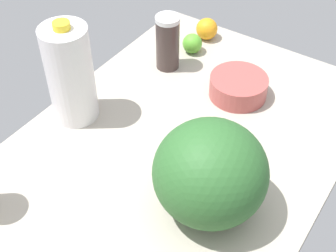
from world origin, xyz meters
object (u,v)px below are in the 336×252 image
Objects in this scene: shaker_bottle at (168,42)px; orange_by_jug at (207,29)px; lime_loose at (192,43)px; watermelon at (210,173)px; mixing_bowl at (238,87)px; milk_jug at (70,74)px.

orange_by_jug is (-20.21, 1.96, -5.10)cm from shaker_bottle.
orange_by_jug is (-9.44, -0.25, 0.40)cm from lime_loose.
mixing_bowl is at bearing -161.82° from watermelon.
orange_by_jug is at bearing -149.33° from watermelon.
orange_by_jug is (-59.47, -35.27, -7.92)cm from watermelon.
milk_jug reaches higher than mixing_bowl.
milk_jug is 45.57cm from lime_loose.
mixing_bowl is 25.11cm from shaker_bottle.
watermelon reaches higher than mixing_bowl.
mixing_bowl is at bearing 47.49° from orange_by_jug.
watermelon reaches higher than orange_by_jug.
watermelon is 61.63cm from lime_loose.
shaker_bottle is 33.73cm from milk_jug.
watermelon is 69.60cm from orange_by_jug.
milk_jug reaches higher than watermelon.
mixing_bowl is 2.33× the size of orange_by_jug.
mixing_bowl is (-38.83, -12.75, -8.41)cm from watermelon.
mixing_bowl is 2.63× the size of lime_loose.
watermelon reaches higher than lime_loose.
lime_loose is at bearing -116.70° from mixing_bowl.
mixing_bowl is 0.96× the size of shaker_bottle.
watermelon is at bearing 34.99° from lime_loose.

